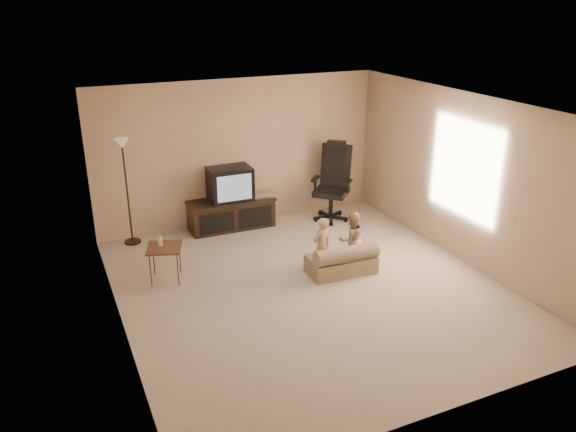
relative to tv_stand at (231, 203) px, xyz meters
name	(u,v)px	position (x,y,z in m)	size (l,w,h in m)	color
floor	(310,288)	(0.27, -2.49, -0.45)	(5.50, 5.50, 0.00)	beige
room_shell	(311,183)	(0.27, -2.49, 1.07)	(5.50, 5.50, 5.50)	white
tv_stand	(231,203)	(0.00, 0.00, 0.00)	(1.51, 0.58, 1.08)	black
office_chair	(333,192)	(1.79, -0.33, 0.05)	(0.91, 0.91, 1.39)	black
side_table	(164,248)	(-1.48, -1.44, 0.05)	(0.59, 0.59, 0.70)	brown
floor_lamp	(125,168)	(-1.69, 0.06, 0.81)	(0.27, 0.27, 1.73)	#312115
child_sofa	(343,261)	(0.90, -2.29, -0.26)	(0.98, 0.59, 0.47)	tan
toddler_left	(322,246)	(0.61, -2.18, -0.01)	(0.32, 0.23, 0.87)	tan
toddler_right	(351,239)	(1.13, -2.12, -0.02)	(0.41, 0.23, 0.85)	tan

